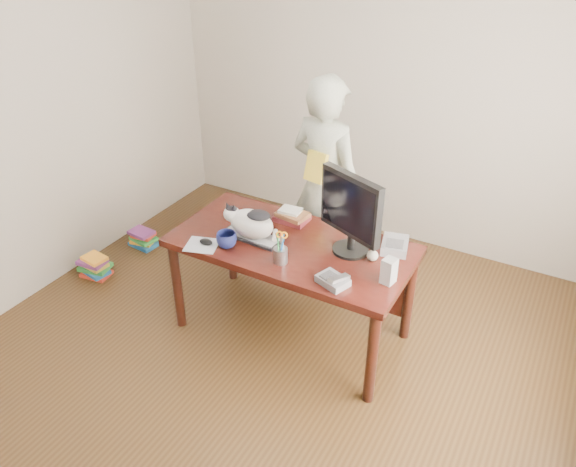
% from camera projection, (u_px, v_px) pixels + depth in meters
% --- Properties ---
extents(room, '(4.50, 4.50, 4.50)m').
position_uv_depth(room, '(237.00, 200.00, 2.96)').
color(room, black).
rests_on(room, ground).
extents(desk, '(1.60, 0.80, 0.75)m').
position_uv_depth(desk, '(297.00, 256.00, 3.85)').
color(desk, black).
rests_on(desk, ground).
extents(keyboard, '(0.42, 0.17, 0.02)m').
position_uv_depth(keyboard, '(252.00, 236.00, 3.76)').
color(keyboard, black).
rests_on(keyboard, desk).
extents(cat, '(0.41, 0.21, 0.23)m').
position_uv_depth(cat, '(250.00, 222.00, 3.71)').
color(cat, white).
rests_on(cat, keyboard).
extents(monitor, '(0.47, 0.31, 0.55)m').
position_uv_depth(monitor, '(351.00, 210.00, 3.46)').
color(monitor, black).
rests_on(monitor, desk).
extents(pen_cup, '(0.11, 0.11, 0.23)m').
position_uv_depth(pen_cup, '(281.00, 254.00, 3.49)').
color(pen_cup, gray).
rests_on(pen_cup, desk).
extents(mousepad, '(0.25, 0.24, 0.00)m').
position_uv_depth(mousepad, '(202.00, 245.00, 3.69)').
color(mousepad, '#B3B8BF').
rests_on(mousepad, desk).
extents(mouse, '(0.11, 0.09, 0.04)m').
position_uv_depth(mouse, '(206.00, 242.00, 3.69)').
color(mouse, black).
rests_on(mouse, mousepad).
extents(coffee_mug, '(0.19, 0.19, 0.10)m').
position_uv_depth(coffee_mug, '(227.00, 240.00, 3.65)').
color(coffee_mug, '#0E1238').
rests_on(coffee_mug, desk).
extents(phone, '(0.21, 0.18, 0.08)m').
position_uv_depth(phone, '(333.00, 280.00, 3.31)').
color(phone, slate).
rests_on(phone, desk).
extents(speaker, '(0.09, 0.09, 0.16)m').
position_uv_depth(speaker, '(389.00, 271.00, 3.30)').
color(speaker, gray).
rests_on(speaker, desk).
extents(baseball, '(0.07, 0.07, 0.07)m').
position_uv_depth(baseball, '(373.00, 256.00, 3.52)').
color(baseball, beige).
rests_on(baseball, desk).
extents(book_stack, '(0.24, 0.19, 0.09)m').
position_uv_depth(book_stack, '(292.00, 216.00, 3.95)').
color(book_stack, '#441216').
rests_on(book_stack, desk).
extents(calculator, '(0.21, 0.25, 0.07)m').
position_uv_depth(calculator, '(395.00, 245.00, 3.63)').
color(calculator, slate).
rests_on(calculator, desk).
extents(person, '(0.68, 0.52, 1.68)m').
position_uv_depth(person, '(325.00, 184.00, 4.26)').
color(person, silver).
rests_on(person, ground).
extents(held_book, '(0.17, 0.12, 0.22)m').
position_uv_depth(held_book, '(316.00, 167.00, 4.03)').
color(held_book, gold).
rests_on(held_book, person).
extents(book_pile_a, '(0.27, 0.22, 0.18)m').
position_uv_depth(book_pile_a, '(95.00, 267.00, 4.64)').
color(book_pile_a, red).
rests_on(book_pile_a, ground).
extents(book_pile_b, '(0.26, 0.20, 0.15)m').
position_uv_depth(book_pile_b, '(143.00, 238.00, 5.05)').
color(book_pile_b, '#1C63AB').
rests_on(book_pile_b, ground).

